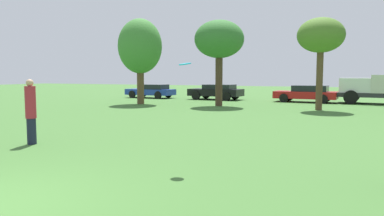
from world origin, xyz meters
TOP-DOWN VIEW (x-y plane):
  - person_thrower at (-3.34, 4.12)m, footprint 0.30×0.30m
  - frisbee at (1.78, 3.59)m, footprint 0.27×0.27m
  - tree_0 at (-8.24, 17.94)m, footprint 2.97×2.97m
  - tree_1 at (-2.83, 18.71)m, footprint 3.16×3.16m
  - tree_2 at (3.32, 18.35)m, footprint 2.61×2.61m
  - parked_car_blue at (-10.91, 23.96)m, footprint 4.34×2.02m
  - parked_car_black at (-4.99, 24.19)m, footprint 4.32×2.30m
  - parked_car_red at (1.99, 24.22)m, footprint 4.48×2.12m

SIDE VIEW (x-z plane):
  - parked_car_blue at x=-10.91m, z-range 0.04..1.20m
  - parked_car_red at x=1.99m, z-range 0.04..1.26m
  - parked_car_black at x=-4.99m, z-range 0.06..1.28m
  - person_thrower at x=-3.34m, z-range 0.02..1.90m
  - frisbee at x=1.78m, z-range 2.19..2.27m
  - tree_0 at x=-8.24m, z-range 0.99..6.76m
  - tree_2 at x=3.32m, z-range 1.53..6.72m
  - tree_1 at x=-2.83m, z-range 1.45..6.92m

